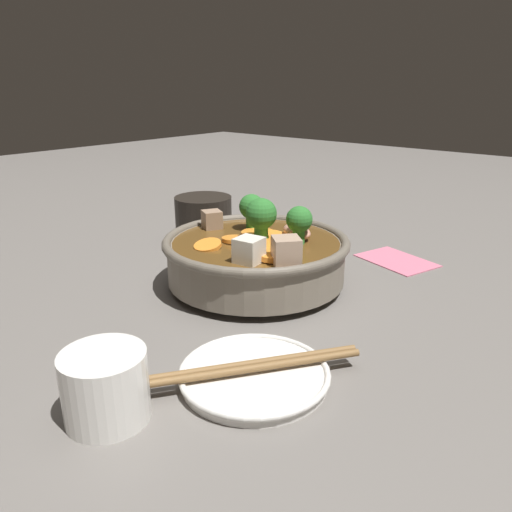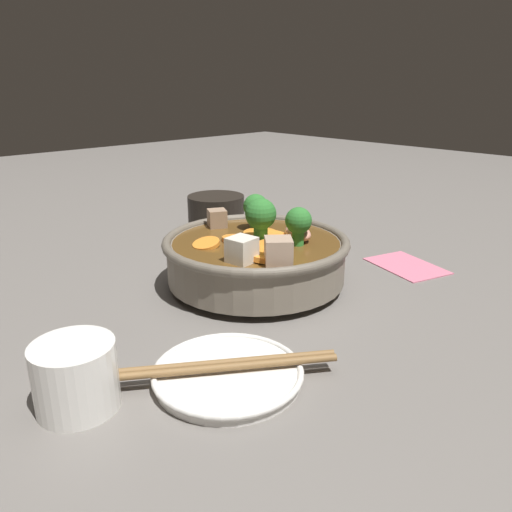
% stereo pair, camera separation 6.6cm
% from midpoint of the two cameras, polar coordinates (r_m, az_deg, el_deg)
% --- Properties ---
extents(ground_plane, '(3.00, 3.00, 0.00)m').
position_cam_midpoint_polar(ground_plane, '(0.68, 2.80, -3.37)').
color(ground_plane, slate).
extents(stirfry_bowl, '(0.25, 0.25, 0.12)m').
position_cam_midpoint_polar(stirfry_bowl, '(0.66, 2.93, 0.18)').
color(stirfry_bowl, slate).
rests_on(stirfry_bowl, ground_plane).
extents(side_saucer, '(0.14, 0.14, 0.01)m').
position_cam_midpoint_polar(side_saucer, '(0.47, 0.90, -13.43)').
color(side_saucer, white).
rests_on(side_saucer, ground_plane).
extents(tea_cup, '(0.07, 0.07, 0.06)m').
position_cam_midpoint_polar(tea_cup, '(0.44, -15.86, -13.12)').
color(tea_cup, white).
rests_on(tea_cup, ground_plane).
extents(dark_mug, '(0.12, 0.10, 0.08)m').
position_cam_midpoint_polar(dark_mug, '(0.85, -2.41, 4.34)').
color(dark_mug, black).
rests_on(dark_mug, ground_plane).
extents(napkin, '(0.13, 0.11, 0.00)m').
position_cam_midpoint_polar(napkin, '(0.78, 19.17, -1.07)').
color(napkin, '#D16B84').
rests_on(napkin, ground_plane).
extents(chopsticks_pair, '(0.13, 0.18, 0.01)m').
position_cam_midpoint_polar(chopsticks_pair, '(0.46, 0.90, -12.44)').
color(chopsticks_pair, olive).
rests_on(chopsticks_pair, side_saucer).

